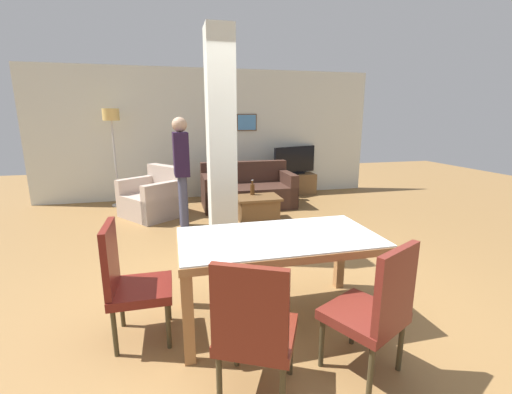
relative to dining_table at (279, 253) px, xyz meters
name	(u,v)px	position (x,y,z in m)	size (l,w,h in m)	color
ground_plane	(278,317)	(0.00, 0.00, -0.60)	(18.00, 18.00, 0.00)	olive
back_wall	(211,134)	(0.00, 4.90, 0.75)	(7.20, 0.09, 2.70)	silver
divider_pillar	(221,149)	(-0.26, 1.45, 0.75)	(0.31, 0.37, 2.70)	silver
dining_table	(279,253)	(0.00, 0.00, 0.00)	(1.66, 0.88, 0.76)	#9D6C3F
dining_chair_near_left	(254,328)	(-0.41, -0.83, -0.09)	(0.62, 0.62, 0.96)	maroon
dining_chair_head_left	(129,279)	(-1.20, 0.00, -0.09)	(0.46, 0.46, 0.96)	maroon
dining_chair_near_right	(375,307)	(0.41, -0.81, -0.09)	(0.62, 0.62, 0.96)	maroon
sofa	(248,192)	(0.58, 3.84, -0.32)	(1.75, 0.94, 0.84)	#40271E
armchair	(154,199)	(-1.17, 3.57, -0.30)	(1.24, 1.25, 0.87)	#BEA99A
coffee_table	(258,208)	(0.53, 2.85, -0.39)	(0.73, 0.55, 0.41)	brown
bottle	(252,189)	(0.48, 3.01, -0.09)	(0.07, 0.07, 0.26)	#4C2D14
tv_stand	(294,184)	(1.83, 4.62, -0.37)	(0.93, 0.40, 0.46)	brown
tv_screen	(295,161)	(1.83, 4.62, 0.16)	(1.08, 0.48, 0.62)	black
floor_lamp	(112,125)	(-1.90, 4.48, 0.97)	(0.30, 0.30, 1.87)	#B7B7BC
standing_person	(181,165)	(-0.70, 2.79, 0.39)	(0.24, 0.39, 1.72)	#42445E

